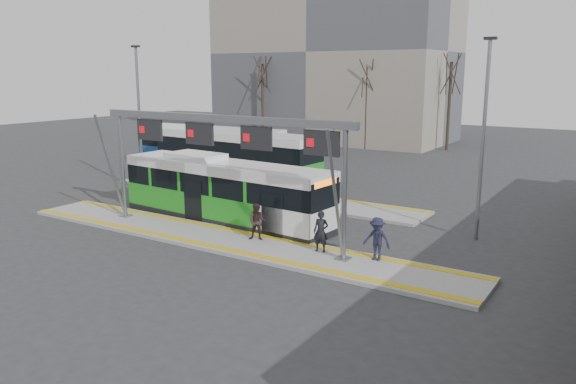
% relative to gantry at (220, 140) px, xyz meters
% --- Properties ---
extents(ground, '(120.00, 120.00, 0.00)m').
position_rel_gantry_xyz_m(ground, '(0.35, -0.25, -4.30)').
color(ground, '#2D2D30').
rests_on(ground, ground).
extents(platform_main, '(22.00, 3.00, 0.15)m').
position_rel_gantry_xyz_m(platform_main, '(0.35, -0.25, -4.22)').
color(platform_main, gray).
rests_on(platform_main, ground).
extents(platform_second, '(20.00, 3.00, 0.15)m').
position_rel_gantry_xyz_m(platform_second, '(-3.65, 7.75, -4.22)').
color(platform_second, gray).
rests_on(platform_second, ground).
extents(tactile_main, '(22.00, 2.65, 0.02)m').
position_rel_gantry_xyz_m(tactile_main, '(0.35, -0.25, -4.14)').
color(tactile_main, gold).
rests_on(tactile_main, platform_main).
extents(tactile_second, '(20.00, 0.35, 0.02)m').
position_rel_gantry_xyz_m(tactile_second, '(-3.65, 8.90, -4.14)').
color(tactile_second, gold).
rests_on(tactile_second, platform_second).
extents(gantry, '(13.00, 1.68, 5.20)m').
position_rel_gantry_xyz_m(gantry, '(0.00, 0.00, 0.00)').
color(gantry, slate).
rests_on(gantry, platform_main).
extents(apartment_block, '(24.50, 12.50, 18.40)m').
position_rel_gantry_xyz_m(apartment_block, '(-13.65, 35.75, 4.91)').
color(apartment_block, gray).
rests_on(apartment_block, ground).
extents(hero_bus, '(11.60, 3.14, 3.15)m').
position_rel_gantry_xyz_m(hero_bus, '(-1.87, 2.49, -2.86)').
color(hero_bus, black).
rests_on(hero_bus, ground).
extents(bg_bus_green, '(12.78, 3.54, 3.16)m').
position_rel_gantry_xyz_m(bg_bus_green, '(-8.30, 11.57, -2.74)').
color(bg_bus_green, black).
rests_on(bg_bus_green, ground).
extents(bg_bus_blue, '(11.91, 3.40, 3.07)m').
position_rel_gantry_xyz_m(bg_bus_blue, '(-12.38, 13.74, -2.79)').
color(bg_bus_blue, black).
rests_on(bg_bus_blue, ground).
extents(passenger_a, '(0.67, 0.52, 1.64)m').
position_rel_gantry_xyz_m(passenger_a, '(4.68, 0.39, -3.33)').
color(passenger_a, black).
rests_on(passenger_a, platform_main).
extents(passenger_b, '(0.94, 0.86, 1.56)m').
position_rel_gantry_xyz_m(passenger_b, '(1.65, 0.32, -3.37)').
color(passenger_b, black).
rests_on(passenger_b, platform_main).
extents(passenger_c, '(1.09, 0.65, 1.66)m').
position_rel_gantry_xyz_m(passenger_c, '(6.95, 0.63, -3.32)').
color(passenger_c, '#1B1C31').
rests_on(passenger_c, platform_main).
extents(tree_left, '(1.40, 1.40, 8.52)m').
position_rel_gantry_xyz_m(tree_left, '(-7.14, 29.87, 2.16)').
color(tree_left, '#382B21').
rests_on(tree_left, ground).
extents(tree_mid, '(1.40, 1.40, 9.05)m').
position_rel_gantry_xyz_m(tree_mid, '(-0.47, 33.22, 2.56)').
color(tree_mid, '#382B21').
rests_on(tree_mid, ground).
extents(tree_far, '(1.40, 1.40, 8.93)m').
position_rel_gantry_xyz_m(tree_far, '(-18.31, 29.05, 2.47)').
color(tree_far, '#382B21').
rests_on(tree_far, ground).
extents(lamp_west, '(0.50, 0.25, 8.58)m').
position_rel_gantry_xyz_m(lamp_west, '(-10.12, 4.93, 0.24)').
color(lamp_west, slate).
rests_on(lamp_west, ground).
extents(lamp_east, '(0.50, 0.25, 8.48)m').
position_rel_gantry_xyz_m(lamp_east, '(9.30, 5.86, 0.18)').
color(lamp_east, slate).
rests_on(lamp_east, ground).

